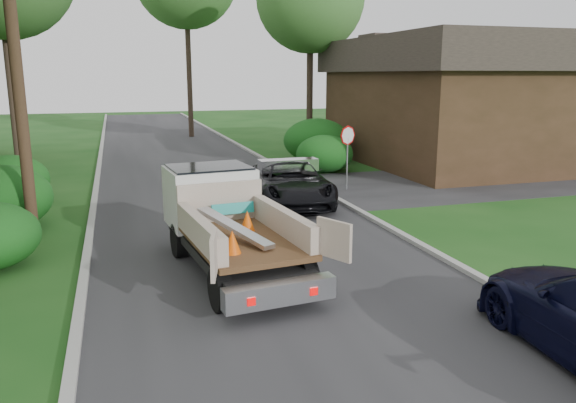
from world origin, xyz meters
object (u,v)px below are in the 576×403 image
at_px(black_pickup, 291,182).
at_px(stop_sign, 347,144).
at_px(utility_pole, 14,41).
at_px(flatbed_truck, 222,214).
at_px(house_right, 453,99).

bearing_deg(black_pickup, stop_sign, 38.70).
distance_m(stop_sign, utility_pole, 11.91).
bearing_deg(utility_pole, flatbed_truck, -34.52).
height_order(flatbed_truck, black_pickup, flatbed_truck).
bearing_deg(utility_pole, house_right, 26.01).
distance_m(utility_pole, black_pickup, 9.40).
bearing_deg(house_right, stop_sign, -147.34).
bearing_deg(flatbed_truck, house_right, 34.82).
relative_size(flatbed_truck, black_pickup, 1.12).
bearing_deg(house_right, utility_pole, -153.99).
bearing_deg(house_right, black_pickup, -147.92).
bearing_deg(utility_pole, black_pickup, 16.86).
xyz_separation_m(house_right, black_pickup, (-10.56, -6.62, -2.43)).
xyz_separation_m(stop_sign, black_pickup, (-2.76, -1.62, -1.05)).
xyz_separation_m(stop_sign, house_right, (7.80, 5.00, 1.38)).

